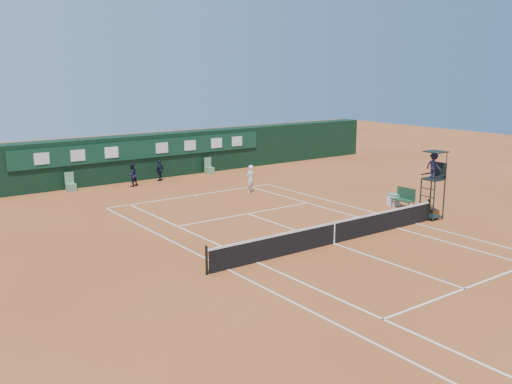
% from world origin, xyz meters
% --- Properties ---
extents(ground, '(90.00, 90.00, 0.00)m').
position_xyz_m(ground, '(0.00, 0.00, 0.00)').
color(ground, '#B45A2A').
rests_on(ground, ground).
extents(court_lines, '(11.05, 23.85, 0.01)m').
position_xyz_m(court_lines, '(0.00, 0.00, 0.01)').
color(court_lines, white).
rests_on(court_lines, ground).
extents(tennis_net, '(12.90, 0.10, 1.10)m').
position_xyz_m(tennis_net, '(0.00, 0.00, 0.51)').
color(tennis_net, black).
rests_on(tennis_net, ground).
extents(back_wall, '(40.00, 1.65, 3.00)m').
position_xyz_m(back_wall, '(0.00, 18.74, 1.51)').
color(back_wall, black).
rests_on(back_wall, ground).
extents(linesman_chair_left, '(0.55, 0.50, 1.15)m').
position_xyz_m(linesman_chair_left, '(-5.50, 17.48, 0.32)').
color(linesman_chair_left, '#588762').
rests_on(linesman_chair_left, ground).
extents(linesman_chair_right, '(0.55, 0.50, 1.15)m').
position_xyz_m(linesman_chair_right, '(4.50, 17.48, 0.32)').
color(linesman_chair_right, '#5D8E62').
rests_on(linesman_chair_right, ground).
extents(umpire_chair, '(0.96, 0.95, 3.42)m').
position_xyz_m(umpire_chair, '(6.81, 0.13, 2.46)').
color(umpire_chair, black).
rests_on(umpire_chair, ground).
extents(player_bench, '(0.56, 1.20, 1.10)m').
position_xyz_m(player_bench, '(7.60, 2.47, 0.60)').
color(player_bench, '#1A4228').
rests_on(player_bench, ground).
extents(tennis_bag, '(0.66, 0.95, 0.33)m').
position_xyz_m(tennis_bag, '(7.57, 0.66, 0.16)').
color(tennis_bag, black).
rests_on(tennis_bag, ground).
extents(cooler, '(0.57, 0.57, 0.65)m').
position_xyz_m(cooler, '(7.56, 3.17, 0.33)').
color(cooler, silver).
rests_on(cooler, ground).
extents(tennis_ball, '(0.07, 0.07, 0.07)m').
position_xyz_m(tennis_ball, '(-1.29, 10.82, 0.04)').
color(tennis_ball, '#D5F037').
rests_on(tennis_ball, ground).
extents(player, '(0.71, 0.58, 1.69)m').
position_xyz_m(player, '(3.15, 10.56, 0.84)').
color(player, white).
rests_on(player, ground).
extents(ball_kid_left, '(0.88, 0.78, 1.50)m').
position_xyz_m(ball_kid_left, '(-1.87, 16.51, 0.75)').
color(ball_kid_left, black).
rests_on(ball_kid_left, ground).
extents(ball_kid_right, '(0.90, 0.71, 1.42)m').
position_xyz_m(ball_kid_right, '(0.42, 17.16, 0.71)').
color(ball_kid_right, black).
rests_on(ball_kid_right, ground).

